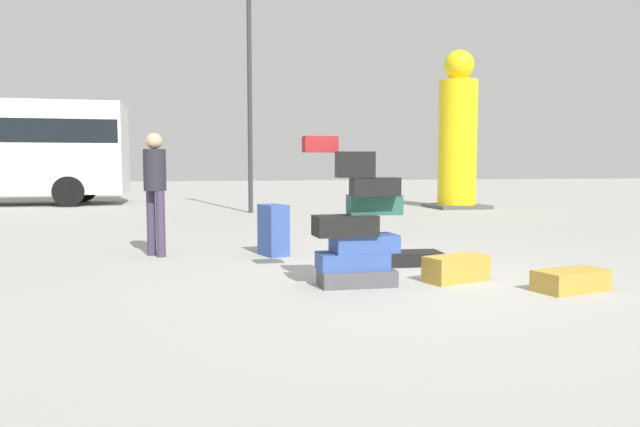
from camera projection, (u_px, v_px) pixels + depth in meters
name	position (u px, v px, depth m)	size (l,w,h in m)	color
ground_plane	(396.00, 282.00, 6.30)	(80.00, 80.00, 0.00)	#9E9E99
suitcase_tower	(357.00, 232.00, 6.06)	(0.99, 0.59, 1.54)	#4C4C51
suitcase_navy_behind_tower	(273.00, 230.00, 8.09)	(0.28, 0.43, 0.70)	#334F99
suitcase_tan_foreground_near	(571.00, 280.00, 5.85)	(0.74, 0.36, 0.21)	#B28C33
suitcase_tan_white_trunk	(456.00, 268.00, 6.33)	(0.71, 0.31, 0.28)	#B28C33
suitcase_black_right_side	(412.00, 258.00, 7.35)	(0.71, 0.41, 0.17)	black
person_bearded_onlooker	(155.00, 182.00, 7.98)	(0.30, 0.30, 1.68)	#3F334C
yellow_dummy_statue	(458.00, 138.00, 16.89)	(1.53, 1.53, 4.48)	yellow
lamp_post	(249.00, 50.00, 14.99)	(0.36, 0.36, 6.42)	#333338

